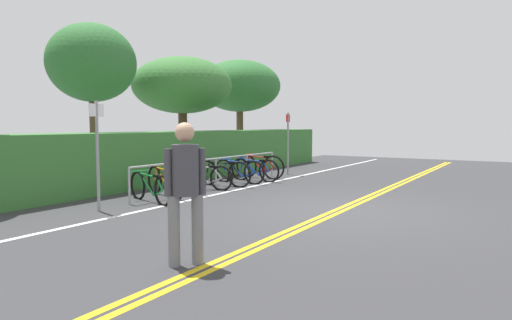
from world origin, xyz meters
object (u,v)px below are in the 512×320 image
(bicycle_7, at_px, (260,166))
(bicycle_3, at_px, (203,177))
(bicycle_5, at_px, (239,171))
(tree_mid, at_px, (92,63))
(pedestrian, at_px, (185,184))
(bicycle_1, at_px, (165,182))
(bicycle_4, at_px, (223,173))
(sign_post_far, at_px, (288,137))
(tree_extra, at_px, (240,86))
(bicycle_6, at_px, (255,170))
(sign_post_near, at_px, (97,145))
(bicycle_0, at_px, (150,187))
(bicycle_2, at_px, (187,177))
(bike_rack, at_px, (216,165))
(tree_far_right, at_px, (182,86))

(bicycle_7, bearing_deg, bicycle_3, 179.78)
(bicycle_5, bearing_deg, tree_mid, 118.04)
(bicycle_7, relative_size, pedestrian, 1.02)
(bicycle_1, bearing_deg, bicycle_4, -2.88)
(bicycle_4, distance_m, sign_post_far, 3.52)
(bicycle_7, relative_size, tree_extra, 0.39)
(bicycle_3, relative_size, bicycle_7, 1.00)
(bicycle_3, relative_size, tree_extra, 0.39)
(bicycle_4, distance_m, bicycle_5, 0.77)
(tree_mid, xyz_separation_m, tree_extra, (7.60, 0.00, -0.11))
(bicycle_6, distance_m, pedestrian, 8.03)
(bicycle_5, relative_size, bicycle_7, 1.01)
(bicycle_6, height_order, sign_post_near, sign_post_near)
(bicycle_3, bearing_deg, pedestrian, -143.21)
(bicycle_1, bearing_deg, bicycle_3, -0.71)
(bicycle_0, height_order, sign_post_far, sign_post_far)
(bicycle_2, height_order, bicycle_7, bicycle_2)
(bicycle_3, relative_size, sign_post_near, 0.81)
(pedestrian, xyz_separation_m, tree_extra, (12.16, 7.42, 2.34))
(bike_rack, distance_m, bicycle_4, 0.43)
(bike_rack, bearing_deg, tree_mid, 103.00)
(bicycle_1, bearing_deg, tree_extra, 23.11)
(sign_post_far, bearing_deg, bicycle_7, 168.19)
(bicycle_1, distance_m, sign_post_near, 2.24)
(bicycle_4, bearing_deg, bicycle_5, -0.38)
(bicycle_2, relative_size, bicycle_6, 0.97)
(bicycle_1, relative_size, bicycle_4, 0.97)
(bicycle_3, relative_size, sign_post_far, 0.84)
(bicycle_5, distance_m, bicycle_7, 1.29)
(bicycle_0, height_order, bicycle_7, bicycle_7)
(bicycle_2, relative_size, sign_post_far, 0.80)
(bicycle_7, bearing_deg, pedestrian, -154.34)
(bicycle_3, bearing_deg, bicycle_7, -0.22)
(bicycle_4, height_order, bicycle_5, bicycle_4)
(sign_post_far, distance_m, tree_far_right, 4.16)
(bicycle_1, bearing_deg, bicycle_2, -2.76)
(bicycle_6, bearing_deg, tree_far_right, 76.20)
(sign_post_near, bearing_deg, pedestrian, -114.41)
(bicycle_1, bearing_deg, bicycle_0, -159.82)
(bicycle_7, bearing_deg, bike_rack, -177.33)
(tree_extra, bearing_deg, tree_far_right, -175.15)
(bike_rack, distance_m, tree_extra, 8.18)
(bicycle_0, distance_m, sign_post_near, 1.59)
(bicycle_0, bearing_deg, bicycle_2, 9.29)
(tree_extra, bearing_deg, pedestrian, -148.60)
(bicycle_1, relative_size, sign_post_near, 0.81)
(bicycle_6, relative_size, pedestrian, 1.00)
(pedestrian, bearing_deg, bicycle_2, 40.55)
(bicycle_1, xyz_separation_m, pedestrian, (-3.66, -3.79, 0.63))
(bicycle_4, relative_size, pedestrian, 1.04)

